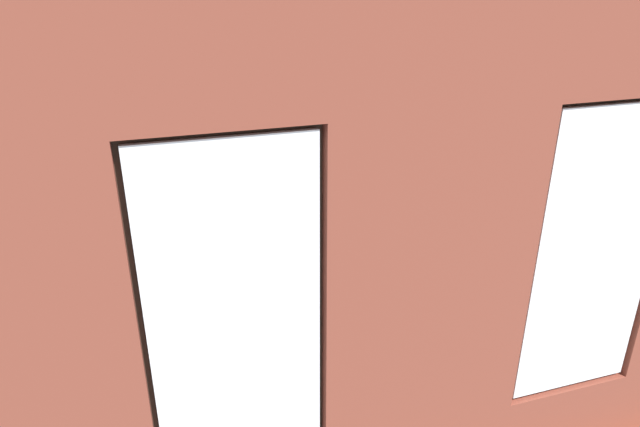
# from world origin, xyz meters

# --- Properties ---
(ground_plane) EXTENTS (6.90, 5.48, 0.10)m
(ground_plane) POSITION_xyz_m (0.00, 0.00, -0.05)
(ground_plane) COLOR #99663D
(brick_wall_with_windows) EXTENTS (6.30, 0.30, 3.44)m
(brick_wall_with_windows) POSITION_xyz_m (-0.00, 2.36, 1.72)
(brick_wall_with_windows) COLOR brown
(brick_wall_with_windows) RESTS_ON ground_plane
(couch_by_window) EXTENTS (1.91, 0.87, 0.80)m
(couch_by_window) POSITION_xyz_m (0.58, 1.71, 0.33)
(couch_by_window) COLOR black
(couch_by_window) RESTS_ON ground_plane
(couch_left) EXTENTS (0.92, 2.01, 0.80)m
(couch_left) POSITION_xyz_m (-2.45, 0.06, 0.33)
(couch_left) COLOR black
(couch_left) RESTS_ON ground_plane
(coffee_table) EXTENTS (1.23, 0.87, 0.44)m
(coffee_table) POSITION_xyz_m (0.05, 0.22, 0.39)
(coffee_table) COLOR olive
(coffee_table) RESTS_ON ground_plane
(cup_ceramic) EXTENTS (0.09, 0.09, 0.11)m
(cup_ceramic) POSITION_xyz_m (-0.04, 0.35, 0.50)
(cup_ceramic) COLOR #33567F
(cup_ceramic) RESTS_ON coffee_table
(candle_jar) EXTENTS (0.08, 0.08, 0.10)m
(candle_jar) POSITION_xyz_m (-0.29, 0.07, 0.50)
(candle_jar) COLOR #B7333D
(candle_jar) RESTS_ON coffee_table
(table_plant_small) EXTENTS (0.16, 0.16, 0.26)m
(table_plant_small) POSITION_xyz_m (0.42, 0.35, 0.58)
(table_plant_small) COLOR brown
(table_plant_small) RESTS_ON coffee_table
(remote_black) EXTENTS (0.18, 0.10, 0.02)m
(remote_black) POSITION_xyz_m (0.05, 0.22, 0.46)
(remote_black) COLOR black
(remote_black) RESTS_ON coffee_table
(remote_silver) EXTENTS (0.06, 0.17, 0.02)m
(remote_silver) POSITION_xyz_m (0.20, 0.11, 0.46)
(remote_silver) COLOR #B2B2B7
(remote_silver) RESTS_ON coffee_table
(papasan_chair) EXTENTS (1.05, 1.05, 0.67)m
(papasan_chair) POSITION_xyz_m (0.27, -1.32, 0.43)
(papasan_chair) COLOR olive
(papasan_chair) RESTS_ON ground_plane
(potted_plant_beside_window_right) EXTENTS (0.72, 0.72, 1.04)m
(potted_plant_beside_window_right) POSITION_xyz_m (1.92, 1.81, 0.66)
(potted_plant_beside_window_right) COLOR gray
(potted_plant_beside_window_right) RESTS_ON ground_plane
(potted_plant_mid_room_small) EXTENTS (0.40, 0.40, 0.67)m
(potted_plant_mid_room_small) POSITION_xyz_m (-0.89, -0.62, 0.44)
(potted_plant_mid_room_small) COLOR beige
(potted_plant_mid_room_small) RESTS_ON ground_plane
(potted_plant_corner_near_left) EXTENTS (0.58, 0.58, 1.06)m
(potted_plant_corner_near_left) POSITION_xyz_m (-2.60, -1.74, 0.69)
(potted_plant_corner_near_left) COLOR beige
(potted_plant_corner_near_left) RESTS_ON ground_plane
(potted_plant_by_left_couch) EXTENTS (0.40, 0.40, 0.58)m
(potted_plant_by_left_couch) POSITION_xyz_m (-2.05, -1.38, 0.40)
(potted_plant_by_left_couch) COLOR #9E5638
(potted_plant_by_left_couch) RESTS_ON ground_plane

